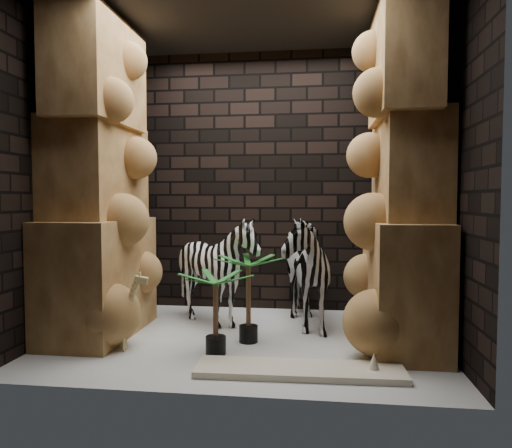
# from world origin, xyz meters

# --- Properties ---
(floor) EXTENTS (3.50, 3.50, 0.00)m
(floor) POSITION_xyz_m (0.00, 0.00, 0.00)
(floor) COLOR silver
(floor) RESTS_ON ground
(ceiling) EXTENTS (3.50, 3.50, 0.00)m
(ceiling) POSITION_xyz_m (0.00, 0.00, 3.00)
(ceiling) COLOR black
(ceiling) RESTS_ON ground
(wall_back) EXTENTS (3.50, 0.00, 3.50)m
(wall_back) POSITION_xyz_m (0.00, 1.25, 1.50)
(wall_back) COLOR black
(wall_back) RESTS_ON ground
(wall_front) EXTENTS (3.50, 0.00, 3.50)m
(wall_front) POSITION_xyz_m (0.00, -1.25, 1.50)
(wall_front) COLOR black
(wall_front) RESTS_ON ground
(wall_left) EXTENTS (0.00, 3.00, 3.00)m
(wall_left) POSITION_xyz_m (-1.75, 0.00, 1.50)
(wall_left) COLOR black
(wall_left) RESTS_ON ground
(wall_right) EXTENTS (0.00, 3.00, 3.00)m
(wall_right) POSITION_xyz_m (1.75, 0.00, 1.50)
(wall_right) COLOR black
(wall_right) RESTS_ON ground
(rock_pillar_left) EXTENTS (0.68, 1.30, 3.00)m
(rock_pillar_left) POSITION_xyz_m (-1.40, 0.00, 1.50)
(rock_pillar_left) COLOR tan
(rock_pillar_left) RESTS_ON floor
(rock_pillar_right) EXTENTS (0.58, 1.25, 3.00)m
(rock_pillar_right) POSITION_xyz_m (1.42, 0.00, 1.50)
(rock_pillar_right) COLOR tan
(rock_pillar_right) RESTS_ON floor
(zebra_right) EXTENTS (0.90, 1.25, 1.33)m
(zebra_right) POSITION_xyz_m (0.47, 0.53, 0.67)
(zebra_right) COLOR white
(zebra_right) RESTS_ON floor
(zebra_left) EXTENTS (1.03, 1.22, 1.01)m
(zebra_left) POSITION_xyz_m (-0.34, 0.44, 0.51)
(zebra_left) COLOR white
(zebra_left) RESTS_ON floor
(giraffe_toy) EXTENTS (0.37, 0.18, 0.69)m
(giraffe_toy) POSITION_xyz_m (-1.05, -0.46, 0.35)
(giraffe_toy) COLOR #ECD487
(giraffe_toy) RESTS_ON floor
(palm_front) EXTENTS (0.36, 0.36, 0.80)m
(palm_front) POSITION_xyz_m (0.05, -0.08, 0.40)
(palm_front) COLOR #135315
(palm_front) RESTS_ON floor
(palm_back) EXTENTS (0.36, 0.36, 0.70)m
(palm_back) POSITION_xyz_m (-0.17, -0.44, 0.35)
(palm_back) COLOR #135315
(palm_back) RESTS_ON floor
(surfboard) EXTENTS (1.56, 0.43, 0.05)m
(surfboard) POSITION_xyz_m (0.54, -0.79, 0.03)
(surfboard) COLOR #F3E5C2
(surfboard) RESTS_ON floor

